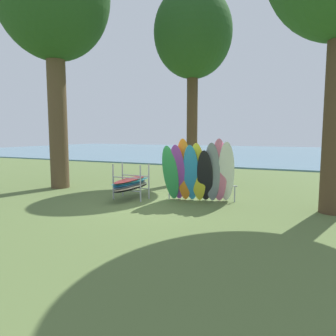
# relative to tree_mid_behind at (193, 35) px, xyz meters

# --- Properties ---
(ground_plane) EXTENTS (80.00, 80.00, 0.00)m
(ground_plane) POSITION_rel_tree_mid_behind_xyz_m (0.46, -5.02, -6.76)
(ground_plane) COLOR #566B38
(lake_water) EXTENTS (80.00, 36.00, 0.10)m
(lake_water) POSITION_rel_tree_mid_behind_xyz_m (0.46, 24.64, -6.71)
(lake_water) COLOR slate
(lake_water) RESTS_ON ground
(tree_mid_behind) EXTENTS (3.56, 3.56, 8.92)m
(tree_mid_behind) POSITION_rel_tree_mid_behind_xyz_m (0.00, 0.00, 0.00)
(tree_mid_behind) COLOR #4C3823
(tree_mid_behind) RESTS_ON ground
(leaning_board_pile) EXTENTS (2.47, 1.53, 2.17)m
(leaning_board_pile) POSITION_rel_tree_mid_behind_xyz_m (1.73, -4.11, -5.76)
(leaning_board_pile) COLOR #339E56
(leaning_board_pile) RESTS_ON ground
(board_storage_rack) EXTENTS (1.15, 2.13, 1.25)m
(board_storage_rack) POSITION_rel_tree_mid_behind_xyz_m (-0.64, -4.51, -6.21)
(board_storage_rack) COLOR #9EA0A5
(board_storage_rack) RESTS_ON ground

